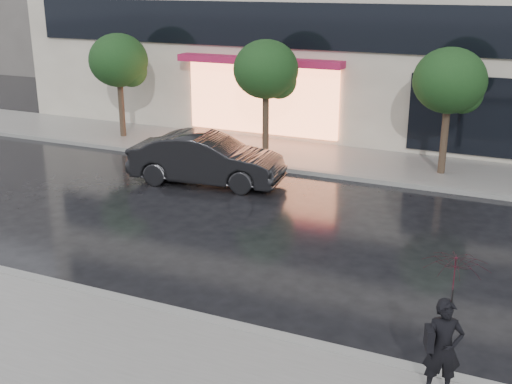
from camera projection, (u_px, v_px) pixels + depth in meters
The scene contains 10 objects.
ground at pixel (202, 294), 12.64m from camera, with size 120.00×120.00×0.00m, color black.
sidewalk_near at pixel (98, 380), 9.82m from camera, with size 60.00×4.50×0.12m, color slate.
sidewalk_far at pixel (350, 162), 21.47m from camera, with size 60.00×3.50×0.12m, color slate.
curb_near at pixel (175, 313), 11.76m from camera, with size 60.00×0.25×0.14m, color gray.
curb_far at pixel (334, 175), 19.96m from camera, with size 60.00×0.25×0.14m, color gray.
tree_far_west at pixel (120, 62), 23.88m from camera, with size 2.20×2.20×3.99m.
tree_mid_west at pixel (268, 72), 21.53m from camera, with size 2.20×2.20×3.99m.
tree_mid_east at pixel (452, 83), 19.17m from camera, with size 2.20×2.20×3.99m.
parked_car at pixel (207, 159), 19.19m from camera, with size 1.61×4.61×1.52m, color black.
pedestrian_with_umbrella at pixel (450, 303), 8.95m from camera, with size 1.19×1.20×2.22m.
Camera 1 is at (5.68, -9.89, 5.92)m, focal length 45.00 mm.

